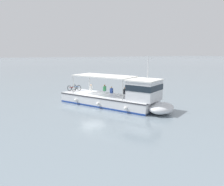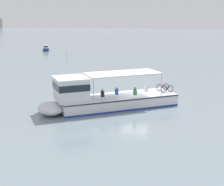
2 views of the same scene
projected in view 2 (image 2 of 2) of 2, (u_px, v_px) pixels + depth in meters
ground_plane at (135, 105)px, 30.38m from camera, size 400.00×400.00×0.00m
ferry_main at (101, 98)px, 28.69m from camera, size 9.62×12.29×5.32m
motorboat_outer_anchorage at (46, 48)px, 78.81m from camera, size 3.83×2.47×1.26m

